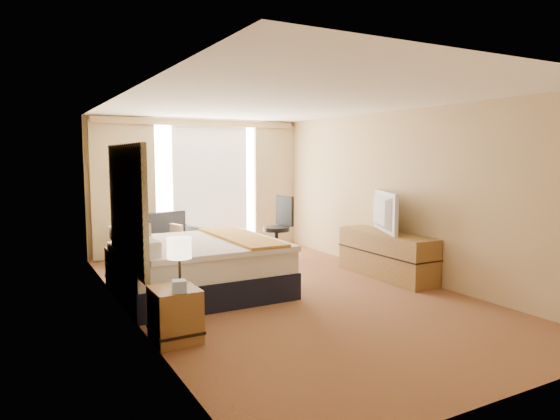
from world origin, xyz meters
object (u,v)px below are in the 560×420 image
media_dresser (386,255)px  floor_lamp (120,194)px  nightstand_left (175,314)px  lamp_left (179,249)px  nightstand_right (124,267)px  loveseat (163,244)px  lamp_right (120,221)px  television (379,212)px  bed (198,266)px  desk_chair (279,230)px

media_dresser → floor_lamp: floor_lamp is taller
nightstand_left → lamp_left: lamp_left is taller
media_dresser → nightstand_right: bearing=158.6°
loveseat → floor_lamp: size_ratio=0.87×
media_dresser → lamp_right: size_ratio=3.37×
media_dresser → television: bearing=109.6°
floor_lamp → media_dresser: bearing=-44.5°
bed → nightstand_right: bearing=131.6°
media_dresser → television: size_ratio=1.64×
nightstand_left → television: television is taller
television → media_dresser: bearing=-135.9°
floor_lamp → desk_chair: (2.61, -1.19, -0.69)m
lamp_right → television: size_ratio=0.49×
lamp_left → television: size_ratio=0.47×
nightstand_right → lamp_right: bearing=-130.8°
loveseat → bed: bearing=-110.7°
nightstand_left → bed: (0.81, 1.59, 0.10)m
loveseat → television: 3.98m
nightstand_left → desk_chair: 4.33m
nightstand_right → media_dresser: (3.70, -1.45, 0.07)m
media_dresser → television: television is taller
lamp_right → lamp_left: bearing=-88.1°
loveseat → desk_chair: bearing=-41.5°
desk_chair → television: (0.70, -1.97, 0.50)m
media_dresser → floor_lamp: size_ratio=1.06×
floor_lamp → nightstand_left: bearing=-94.4°
bed → floor_lamp: size_ratio=1.26×
floor_lamp → desk_chair: bearing=-24.5°
bed → television: television is taller
bed → desk_chair: desk_chair is taller
floor_lamp → desk_chair: floor_lamp is taller
nightstand_right → desk_chair: size_ratio=0.48×
nightstand_left → desk_chair: (2.95, 3.16, 0.24)m
desk_chair → lamp_right: (-2.98, -0.70, 0.45)m
loveseat → nightstand_left: bearing=-119.8°
nightstand_left → bed: size_ratio=0.26×
media_dresser → lamp_left: bearing=-163.5°
desk_chair → lamp_left: desk_chair is taller
lamp_right → nightstand_right: bearing=49.2°
lamp_right → television: 3.90m
floor_lamp → desk_chair: size_ratio=1.48×
nightstand_right → lamp_right: size_ratio=1.03×
nightstand_right → floor_lamp: size_ratio=0.32×
nightstand_right → lamp_right: 0.69m
nightstand_right → lamp_left: (0.05, -2.53, 0.68)m
nightstand_left → desk_chair: desk_chair is taller
floor_lamp → lamp_right: (-0.37, -1.89, -0.24)m
nightstand_right → media_dresser: bearing=-21.4°
nightstand_right → desk_chair: 3.03m
loveseat → lamp_left: 4.29m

